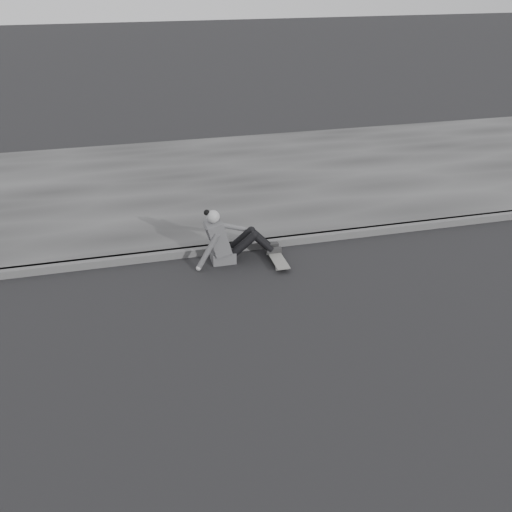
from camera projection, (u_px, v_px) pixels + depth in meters
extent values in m
plane|color=black|center=(497.00, 309.00, 7.66)|extent=(80.00, 80.00, 0.00)
cube|color=#4E4E4E|center=(407.00, 227.00, 9.84)|extent=(24.00, 0.16, 0.12)
cube|color=#393939|center=(341.00, 171.00, 12.43)|extent=(24.00, 6.00, 0.12)
cylinder|color=#A1A19C|center=(277.00, 269.00, 8.59)|extent=(0.03, 0.05, 0.05)
cylinder|color=#A1A19C|center=(286.00, 268.00, 8.62)|extent=(0.03, 0.05, 0.05)
cylinder|color=#A1A19C|center=(268.00, 253.00, 9.03)|extent=(0.03, 0.05, 0.05)
cylinder|color=#A1A19C|center=(277.00, 252.00, 9.07)|extent=(0.03, 0.05, 0.05)
cube|color=#323235|center=(282.00, 267.00, 8.59)|extent=(0.16, 0.04, 0.03)
cube|color=#323235|center=(272.00, 251.00, 9.04)|extent=(0.16, 0.04, 0.03)
cube|color=slate|center=(277.00, 257.00, 8.80)|extent=(0.20, 0.78, 0.02)
cube|color=#4D4D4F|center=(223.00, 255.00, 8.84)|extent=(0.36, 0.34, 0.18)
cube|color=#4D4D4F|center=(218.00, 236.00, 8.66)|extent=(0.37, 0.40, 0.57)
cube|color=#4D4D4F|center=(209.00, 230.00, 8.58)|extent=(0.14, 0.30, 0.20)
cylinder|color=#9C9C9C|center=(214.00, 222.00, 8.54)|extent=(0.09, 0.09, 0.08)
sphere|color=#9C9C9C|center=(213.00, 217.00, 8.50)|extent=(0.20, 0.20, 0.20)
sphere|color=black|center=(207.00, 213.00, 8.46)|extent=(0.09, 0.09, 0.09)
cylinder|color=black|center=(244.00, 245.00, 8.74)|extent=(0.43, 0.13, 0.39)
cylinder|color=black|center=(241.00, 240.00, 8.89)|extent=(0.43, 0.13, 0.39)
cylinder|color=black|center=(263.00, 243.00, 8.81)|extent=(0.35, 0.11, 0.36)
cylinder|color=black|center=(260.00, 238.00, 8.96)|extent=(0.35, 0.11, 0.36)
sphere|color=black|center=(254.00, 235.00, 8.71)|extent=(0.13, 0.13, 0.13)
sphere|color=black|center=(251.00, 231.00, 8.87)|extent=(0.13, 0.13, 0.13)
cube|color=#282828|center=(274.00, 250.00, 8.92)|extent=(0.24, 0.08, 0.07)
cube|color=#282828|center=(271.00, 245.00, 9.08)|extent=(0.24, 0.08, 0.07)
cylinder|color=#4D4D4F|center=(208.00, 252.00, 8.50)|extent=(0.38, 0.08, 0.58)
sphere|color=#9C9C9C|center=(199.00, 268.00, 8.58)|extent=(0.08, 0.08, 0.08)
cylinder|color=#4D4D4F|center=(231.00, 227.00, 8.83)|extent=(0.48, 0.08, 0.21)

